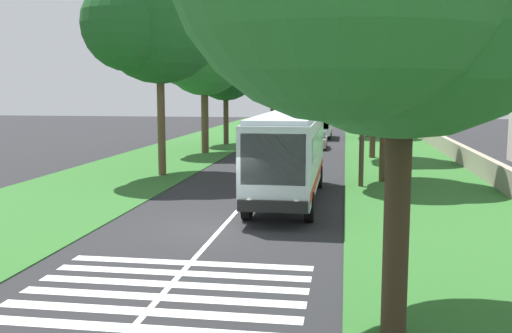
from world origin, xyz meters
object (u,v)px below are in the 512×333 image
object	(u,v)px
roadside_tree_right_0	(373,42)
roadside_tree_left_2	(272,76)
roadside_tree_left_3	(202,55)
utility_pole	(363,108)
roadside_tree_left_0	(224,69)
trailing_car_1	(316,140)
roadside_tree_right_3	(367,77)
trailing_car_0	(265,147)
roadside_tree_left_1	(157,22)
roadside_tree_right_2	(382,47)
trailing_minibus_0	(320,122)
coach_bus	(289,151)

from	to	relation	value
roadside_tree_right_0	roadside_tree_left_2	bearing A→B (deg)	16.37
roadside_tree_left_3	roadside_tree_right_0	distance (m)	12.38
roadside_tree_right_0	utility_pole	xyz separation A→B (m)	(-12.55, 0.93, -4.15)
roadside_tree_left_0	roadside_tree_left_2	world-z (taller)	roadside_tree_left_0
roadside_tree_left_0	roadside_tree_right_0	xyz separation A→B (m)	(-8.35, -12.16, 1.49)
trailing_car_1	roadside_tree_left_3	size ratio (longest dim) A/B	0.41
roadside_tree_right_3	trailing_car_1	bearing A→B (deg)	159.86
trailing_car_0	roadside_tree_right_0	xyz separation A→B (m)	(-0.06, -7.46, 7.35)
roadside_tree_left_0	roadside_tree_left_1	xyz separation A→B (m)	(-18.53, -0.19, 1.87)
roadside_tree_left_2	roadside_tree_right_2	distance (m)	53.91
roadside_tree_right_3	utility_pole	distance (m)	30.70
trailing_car_1	utility_pole	bearing A→B (deg)	-170.34
utility_pole	roadside_tree_left_1	bearing A→B (deg)	77.95
trailing_minibus_0	roadside_tree_left_0	xyz separation A→B (m)	(-7.76, 8.00, 4.98)
roadside_tree_left_2	utility_pole	xyz separation A→B (m)	(-54.24, -11.32, -2.72)
trailing_minibus_0	coach_bus	bearing A→B (deg)	-179.92
coach_bus	roadside_tree_left_2	size ratio (longest dim) A/B	1.22
coach_bus	roadside_tree_left_1	bearing A→B (deg)	50.64
roadside_tree_right_3	trailing_minibus_0	bearing A→B (deg)	113.72
roadside_tree_left_1	roadside_tree_right_0	world-z (taller)	roadside_tree_left_1
roadside_tree_right_2	trailing_car_1	bearing A→B (deg)	13.70
roadside_tree_right_0	roadside_tree_right_2	bearing A→B (deg)	-179.92
roadside_tree_right_0	coach_bus	bearing A→B (deg)	166.11
coach_bus	roadside_tree_right_0	xyz separation A→B (m)	(16.64, -4.11, 5.87)
roadside_tree_left_2	roadside_tree_right_0	size ratio (longest dim) A/B	0.83
coach_bus	utility_pole	xyz separation A→B (m)	(4.09, -3.18, 1.72)
roadside_tree_left_2	coach_bus	bearing A→B (deg)	-172.06
trailing_car_1	roadside_tree_left_0	distance (m)	10.21
trailing_car_0	roadside_tree_right_3	distance (m)	20.29
roadside_tree_left_1	roadside_tree_left_3	bearing A→B (deg)	1.71
coach_bus	roadside_tree_left_2	bearing A→B (deg)	7.94
roadside_tree_right_2	roadside_tree_right_3	world-z (taller)	roadside_tree_right_2
roadside_tree_left_0	utility_pole	distance (m)	23.87
roadside_tree_right_0	roadside_tree_right_3	distance (m)	18.18
trailing_minibus_0	utility_pole	bearing A→B (deg)	-173.57
roadside_tree_left_0	roadside_tree_left_2	xyz separation A→B (m)	(33.35, 0.09, 0.06)
trailing_minibus_0	roadside_tree_right_2	size ratio (longest dim) A/B	0.59
roadside_tree_right_0	trailing_car_1	bearing A→B (deg)	33.95
trailing_car_0	roadside_tree_left_3	world-z (taller)	roadside_tree_left_3
roadside_tree_right_3	roadside_tree_left_2	bearing A→B (deg)	27.93
roadside_tree_left_0	roadside_tree_left_2	bearing A→B (deg)	0.15
roadside_tree_right_2	coach_bus	bearing A→B (deg)	144.72
roadside_tree_left_1	roadside_tree_left_3	distance (m)	11.36
coach_bus	roadside_tree_right_2	xyz separation A→B (m)	(5.83, -4.13, 4.76)
roadside_tree_left_3	roadside_tree_right_2	size ratio (longest dim) A/B	1.04
roadside_tree_left_2	roadside_tree_right_2	size ratio (longest dim) A/B	0.90
roadside_tree_right_0	roadside_tree_right_2	world-z (taller)	roadside_tree_right_0
trailing_minibus_0	trailing_car_1	bearing A→B (deg)	-179.70
trailing_car_1	roadside_tree_left_2	world-z (taller)	roadside_tree_left_2
utility_pole	trailing_car_1	bearing A→B (deg)	9.66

